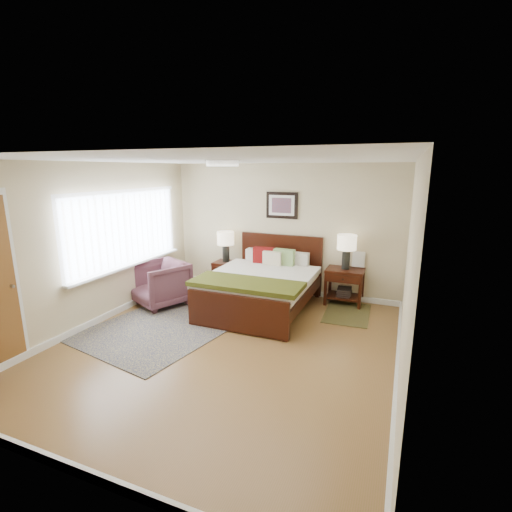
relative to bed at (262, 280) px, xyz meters
name	(u,v)px	position (x,y,z in m)	size (l,w,h in m)	color
floor	(226,345)	(0.02, -1.46, -0.53)	(5.00, 5.00, 0.00)	brown
back_wall	(283,230)	(0.02, 1.04, 0.72)	(4.50, 0.04, 2.50)	beige
front_wall	(65,334)	(0.02, -3.96, 0.72)	(4.50, 0.04, 2.50)	beige
left_wall	(94,245)	(-2.23, -1.46, 0.72)	(0.04, 5.00, 2.50)	beige
right_wall	(408,276)	(2.27, -1.46, 0.72)	(0.04, 5.00, 2.50)	beige
ceiling	(222,160)	(0.02, -1.46, 1.97)	(4.50, 5.00, 0.02)	white
window	(127,230)	(-2.17, -0.76, 0.85)	(0.11, 2.72, 1.32)	silver
ceil_fixture	(223,163)	(0.02, -1.46, 1.94)	(0.44, 0.44, 0.08)	white
bed	(262,280)	(0.00, 0.00, 0.00)	(1.75, 2.12, 1.14)	#341107
wall_art	(282,205)	(0.00, 1.01, 1.19)	(0.62, 0.05, 0.50)	black
nightstand_left	(226,268)	(-1.10, 0.79, -0.09)	(0.47, 0.42, 0.56)	#341107
nightstand_right	(344,283)	(1.28, 0.80, -0.13)	(0.66, 0.49, 0.65)	#341107
lamp_left	(226,241)	(-1.10, 0.81, 0.46)	(0.34, 0.34, 0.61)	black
lamp_right	(347,245)	(1.28, 0.81, 0.55)	(0.34, 0.34, 0.61)	black
armchair	(160,284)	(-1.78, -0.48, -0.13)	(0.84, 0.86, 0.79)	brown
rug_persian	(171,323)	(-1.12, -1.14, -0.52)	(1.87, 2.64, 0.01)	#0D1443
rug_navy	(347,313)	(1.42, 0.34, -0.52)	(0.73, 1.09, 0.01)	black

